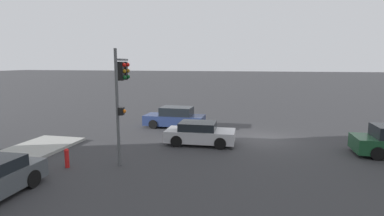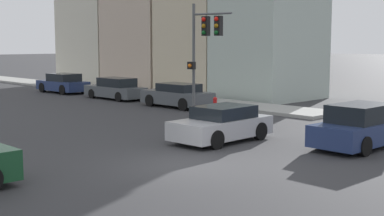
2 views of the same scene
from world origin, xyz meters
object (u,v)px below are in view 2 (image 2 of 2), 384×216
object	(u,v)px
crossing_car_0	(222,124)
parked_car_1	(116,89)
fire_hydrant	(215,105)
crossing_car_2	(362,127)
traffic_signal	(204,40)
parked_car_0	(177,96)
parked_car_2	(63,84)

from	to	relation	value
crossing_car_0	parked_car_1	bearing A→B (deg)	-113.80
fire_hydrant	crossing_car_2	bearing A→B (deg)	-104.68
crossing_car_2	parked_car_1	size ratio (longest dim) A/B	0.95
traffic_signal	parked_car_0	bearing A→B (deg)	-129.89
crossing_car_0	parked_car_1	world-z (taller)	parked_car_1
crossing_car_0	crossing_car_2	world-z (taller)	crossing_car_2
traffic_signal	parked_car_0	xyz separation A→B (m)	(2.91, 5.08, -3.17)
crossing_car_2	parked_car_2	world-z (taller)	crossing_car_2
crossing_car_0	parked_car_1	xyz separation A→B (m)	(6.08, 15.20, 0.01)
crossing_car_2	parked_car_0	distance (m)	13.71
parked_car_0	parked_car_2	size ratio (longest dim) A/B	1.01
crossing_car_0	parked_car_2	bearing A→B (deg)	-107.32
parked_car_1	fire_hydrant	distance (m)	9.85
parked_car_1	crossing_car_2	bearing A→B (deg)	169.36
traffic_signal	crossing_car_2	bearing A→B (deg)	77.69
parked_car_1	parked_car_2	xyz separation A→B (m)	(-0.17, 6.36, 0.02)
crossing_car_2	parked_car_1	distance (m)	19.74
traffic_signal	parked_car_1	size ratio (longest dim) A/B	1.16
traffic_signal	fire_hydrant	world-z (taller)	traffic_signal
traffic_signal	parked_car_0	distance (m)	6.66
crossing_car_0	parked_car_0	size ratio (longest dim) A/B	0.91
parked_car_0	fire_hydrant	bearing A→B (deg)	168.40
parked_car_0	traffic_signal	bearing A→B (deg)	149.33
traffic_signal	parked_car_1	bearing A→B (deg)	-115.14
parked_car_0	parked_car_2	world-z (taller)	parked_car_2
crossing_car_0	parked_car_2	distance (m)	22.35
crossing_car_2	parked_car_2	size ratio (longest dim) A/B	1.00
parked_car_0	fire_hydrant	xyz separation A→B (m)	(-0.70, -3.68, -0.19)
traffic_signal	parked_car_0	size ratio (longest dim) A/B	1.21
crossing_car_2	parked_car_0	xyz separation A→B (m)	(3.22, 13.33, -0.05)
parked_car_2	crossing_car_0	bearing A→B (deg)	162.69
parked_car_1	parked_car_2	distance (m)	6.36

